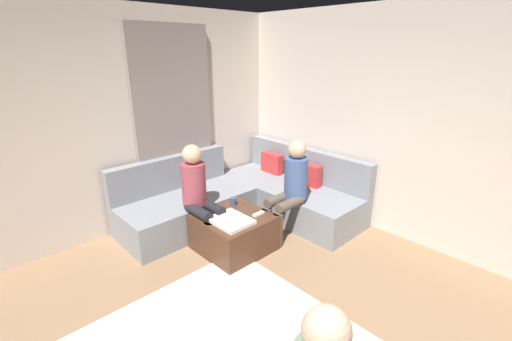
{
  "coord_description": "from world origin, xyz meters",
  "views": [
    {
      "loc": [
        1.14,
        -1.0,
        2.21
      ],
      "look_at": [
        -1.63,
        1.63,
        0.85
      ],
      "focal_mm": 24.25,
      "sensor_mm": 36.0,
      "label": 1
    }
  ],
  "objects_px": {
    "ottoman": "(234,232)",
    "coffee_mug": "(233,201)",
    "person_on_couch_back": "(290,185)",
    "sectional_couch": "(246,198)",
    "game_remote": "(259,214)",
    "person_on_couch_side": "(199,192)"
  },
  "relations": [
    {
      "from": "ottoman",
      "to": "coffee_mug",
      "type": "bearing_deg",
      "value": 140.71
    },
    {
      "from": "ottoman",
      "to": "coffee_mug",
      "type": "relative_size",
      "value": 8.0
    },
    {
      "from": "ottoman",
      "to": "coffee_mug",
      "type": "xyz_separation_m",
      "value": [
        -0.22,
        0.18,
        0.26
      ]
    },
    {
      "from": "coffee_mug",
      "to": "person_on_couch_back",
      "type": "relative_size",
      "value": 0.08
    },
    {
      "from": "sectional_couch",
      "to": "game_remote",
      "type": "bearing_deg",
      "value": -32.18
    },
    {
      "from": "person_on_couch_back",
      "to": "person_on_couch_side",
      "type": "height_order",
      "value": "same"
    },
    {
      "from": "game_remote",
      "to": "person_on_couch_back",
      "type": "distance_m",
      "value": 0.54
    },
    {
      "from": "sectional_couch",
      "to": "ottoman",
      "type": "bearing_deg",
      "value": -52.19
    },
    {
      "from": "coffee_mug",
      "to": "person_on_couch_side",
      "type": "height_order",
      "value": "person_on_couch_side"
    },
    {
      "from": "sectional_couch",
      "to": "ottoman",
      "type": "xyz_separation_m",
      "value": [
        0.51,
        -0.65,
        -0.07
      ]
    },
    {
      "from": "sectional_couch",
      "to": "person_on_couch_back",
      "type": "height_order",
      "value": "person_on_couch_back"
    },
    {
      "from": "person_on_couch_back",
      "to": "sectional_couch",
      "type": "bearing_deg",
      "value": 4.31
    },
    {
      "from": "game_remote",
      "to": "person_on_couch_side",
      "type": "relative_size",
      "value": 0.12
    },
    {
      "from": "sectional_couch",
      "to": "coffee_mug",
      "type": "distance_m",
      "value": 0.58
    },
    {
      "from": "sectional_couch",
      "to": "game_remote",
      "type": "xyz_separation_m",
      "value": [
        0.69,
        -0.43,
        0.15
      ]
    },
    {
      "from": "coffee_mug",
      "to": "ottoman",
      "type": "bearing_deg",
      "value": -39.29
    },
    {
      "from": "sectional_couch",
      "to": "person_on_couch_side",
      "type": "bearing_deg",
      "value": -80.22
    },
    {
      "from": "coffee_mug",
      "to": "sectional_couch",
      "type": "bearing_deg",
      "value": 121.2
    },
    {
      "from": "coffee_mug",
      "to": "person_on_couch_back",
      "type": "bearing_deg",
      "value": 49.84
    },
    {
      "from": "coffee_mug",
      "to": "person_on_couch_back",
      "type": "distance_m",
      "value": 0.71
    },
    {
      "from": "sectional_couch",
      "to": "person_on_couch_side",
      "type": "xyz_separation_m",
      "value": [
        0.15,
        -0.86,
        0.38
      ]
    },
    {
      "from": "sectional_couch",
      "to": "person_on_couch_back",
      "type": "xyz_separation_m",
      "value": [
        0.73,
        0.06,
        0.38
      ]
    }
  ]
}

